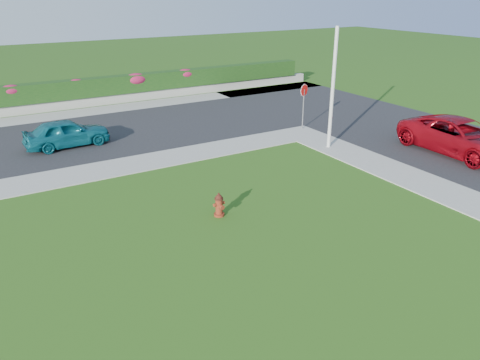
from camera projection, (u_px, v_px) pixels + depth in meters
ground at (299, 248)px, 13.34m from camera, size 120.00×120.00×0.00m
street_right at (449, 144)px, 22.19m from camera, size 8.00×32.00×0.04m
street_far at (33, 145)px, 22.07m from camera, size 26.00×8.00×0.04m
sidewalk_far at (26, 184)px, 17.63m from camera, size 24.00×2.00×0.04m
curb_corner at (300, 133)px, 23.79m from camera, size 2.00×2.00×0.04m
sidewalk_beyond at (91, 112)px, 27.94m from camera, size 34.00×2.00×0.04m
retaining_wall at (84, 102)px, 29.02m from camera, size 34.00×0.40×0.60m
hedge at (82, 88)px, 28.78m from camera, size 32.00×0.90×1.10m
fire_hydrant at (219, 205)px, 15.11m from camera, size 0.41×0.39×0.80m
suv_red at (461, 137)px, 20.57m from camera, size 2.68×5.58×1.53m
sedan_teal at (67, 133)px, 21.55m from camera, size 3.86×1.70×1.29m
utility_pole at (333, 90)px, 20.71m from camera, size 0.16×0.16×5.40m
stop_sign at (304, 96)px, 23.94m from camera, size 0.62×0.21×2.37m
flower_clump_c at (11, 90)px, 26.69m from camera, size 1.24×0.80×0.62m
flower_clump_d at (76, 83)px, 28.41m from camera, size 1.02×0.65×0.51m
flower_clump_e at (136, 79)px, 30.22m from camera, size 1.50×0.96×0.75m
flower_clump_f at (185, 74)px, 31.86m from camera, size 1.28×0.82×0.64m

